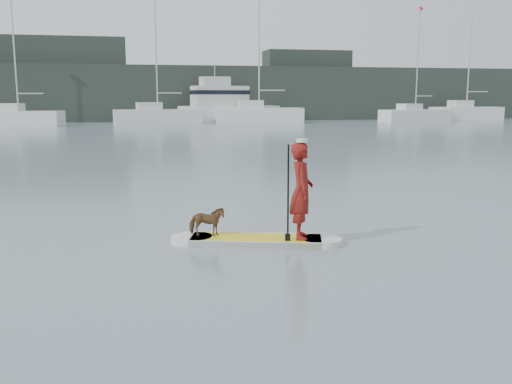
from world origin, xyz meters
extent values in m
plane|color=slate|center=(0.00, 0.00, 0.00)|extent=(140.00, 140.00, 0.00)
cube|color=yellow|center=(-0.61, -2.05, 0.06)|extent=(2.62, 1.48, 0.12)
cylinder|color=silver|center=(-1.81, -1.70, 0.06)|extent=(0.80, 0.80, 0.12)
cylinder|color=silver|center=(0.59, -2.41, 0.06)|extent=(0.80, 0.80, 0.12)
cube|color=silver|center=(-0.50, -1.70, 0.06)|extent=(2.41, 0.77, 0.12)
cube|color=silver|center=(-0.71, -2.41, 0.06)|extent=(2.41, 0.77, 0.12)
imported|color=maroon|center=(0.21, -2.30, 1.03)|extent=(0.58, 0.75, 1.83)
cylinder|color=silver|center=(0.21, -2.30, 1.98)|extent=(0.22, 0.22, 0.07)
imported|color=#50361B|center=(-1.52, -1.78, 0.41)|extent=(0.72, 0.41, 0.58)
cylinder|color=black|center=(-0.09, -2.46, 1.00)|extent=(0.12, 0.30, 1.89)
cube|color=black|center=(-0.09, -2.46, 0.10)|extent=(0.10, 0.05, 0.32)
cube|color=silver|center=(-12.75, 43.48, 0.69)|extent=(8.07, 4.11, 1.38)
cube|color=silver|center=(-13.50, 43.64, 1.73)|extent=(2.48, 2.21, 0.69)
cylinder|color=#B7B7BC|center=(-12.75, 43.48, 6.23)|extent=(0.14, 0.14, 9.69)
cylinder|color=#B7B7BC|center=(-11.58, 43.24, 2.97)|extent=(2.34, 0.59, 0.10)
cube|color=silver|center=(-0.10, 45.19, 0.71)|extent=(8.72, 3.56, 1.41)
cube|color=silver|center=(-0.94, 45.09, 1.77)|extent=(2.57, 2.09, 0.71)
cylinder|color=#B7B7BC|center=(-0.10, 45.19, 6.86)|extent=(0.14, 0.14, 10.90)
cylinder|color=#B7B7BC|center=(1.11, 45.33, 3.03)|extent=(2.42, 0.37, 0.10)
cube|color=silver|center=(10.03, 44.48, 0.77)|extent=(9.03, 3.71, 1.54)
cube|color=silver|center=(9.15, 44.57, 1.92)|extent=(2.65, 2.23, 0.77)
cylinder|color=#B7B7BC|center=(10.03, 44.48, 7.14)|extent=(0.15, 0.15, 11.21)
cylinder|color=#B7B7BC|center=(11.34, 44.35, 3.30)|extent=(2.63, 0.37, 0.11)
cube|color=silver|center=(27.33, 44.43, 0.64)|extent=(8.32, 3.86, 1.28)
cube|color=silver|center=(26.54, 44.27, 1.59)|extent=(2.52, 2.06, 0.64)
cylinder|color=#B7B7BC|center=(27.33, 44.43, 6.56)|extent=(0.13, 0.13, 10.57)
cylinder|color=#B7B7BC|center=(28.40, 44.64, 2.73)|extent=(2.16, 0.51, 0.09)
cone|color=red|center=(27.55, 44.47, 11.75)|extent=(0.55, 0.59, 0.51)
cube|color=silver|center=(7.48, 47.63, 0.85)|extent=(10.76, 4.96, 1.69)
cube|color=silver|center=(6.46, 47.45, 2.73)|extent=(6.06, 3.52, 2.07)
cube|color=silver|center=(5.95, 47.36, 4.24)|extent=(3.16, 2.24, 0.94)
cube|color=black|center=(6.46, 47.45, 3.11)|extent=(6.17, 3.60, 0.42)
cylinder|color=#B7B7BC|center=(5.95, 47.36, 5.46)|extent=(0.09, 0.09, 1.51)
cube|color=black|center=(0.00, 53.00, 3.00)|extent=(90.00, 6.00, 6.00)
cube|color=black|center=(-10.00, 54.00, 4.50)|extent=(14.00, 4.00, 9.00)
cube|color=black|center=(18.00, 54.00, 4.00)|extent=(10.00, 4.00, 8.00)
cube|color=silver|center=(34.45, 45.96, 0.75)|extent=(7.87, 2.81, 1.50)
cube|color=silver|center=(33.66, 45.96, 1.87)|extent=(2.21, 1.96, 0.75)
cylinder|color=#B7B7BC|center=(34.45, 45.96, 6.41)|extent=(0.15, 0.15, 9.83)
cylinder|color=#B7B7BC|center=(35.73, 45.96, 3.21)|extent=(2.57, 0.12, 0.11)
camera|label=1|loc=(-2.92, -12.46, 2.81)|focal=40.00mm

